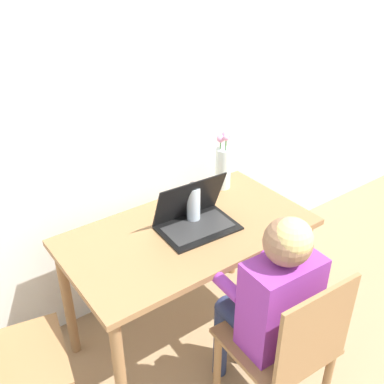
% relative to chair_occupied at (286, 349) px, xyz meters
% --- Properties ---
extents(wall_back, '(6.40, 0.05, 2.50)m').
position_rel_chair_occupied_xyz_m(wall_back, '(0.20, 1.14, 0.80)').
color(wall_back, silver).
rests_on(wall_back, ground_plane).
extents(dining_table, '(1.19, 0.65, 0.71)m').
position_rel_chair_occupied_xyz_m(dining_table, '(-0.04, 0.63, 0.16)').
color(dining_table, olive).
rests_on(dining_table, ground_plane).
extents(chair_occupied, '(0.42, 0.42, 0.86)m').
position_rel_chair_occupied_xyz_m(chair_occupied, '(0.00, 0.00, 0.00)').
color(chair_occupied, olive).
rests_on(chair_occupied, ground_plane).
extents(person_seated, '(0.34, 0.44, 1.06)m').
position_rel_chair_occupied_xyz_m(person_seated, '(0.01, 0.11, 0.22)').
color(person_seated, purple).
rests_on(person_seated, ground_plane).
extents(laptop, '(0.38, 0.27, 0.24)m').
position_rel_chair_occupied_xyz_m(laptop, '(0.01, 0.64, 0.31)').
color(laptop, black).
rests_on(laptop, dining_table).
extents(flower_vase, '(0.08, 0.08, 0.33)m').
position_rel_chair_occupied_xyz_m(flower_vase, '(0.36, 0.86, 0.39)').
color(flower_vase, silver).
rests_on(flower_vase, dining_table).
extents(water_bottle, '(0.07, 0.07, 0.21)m').
position_rel_chair_occupied_xyz_m(water_bottle, '(0.03, 0.68, 0.35)').
color(water_bottle, silver).
rests_on(water_bottle, dining_table).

